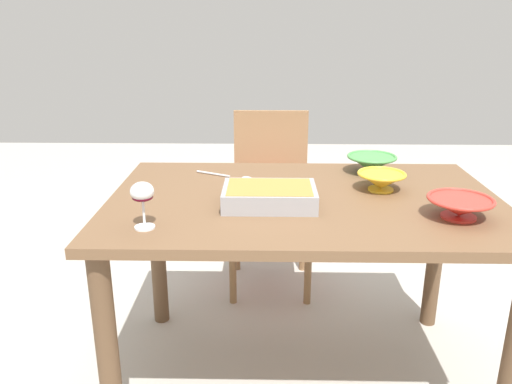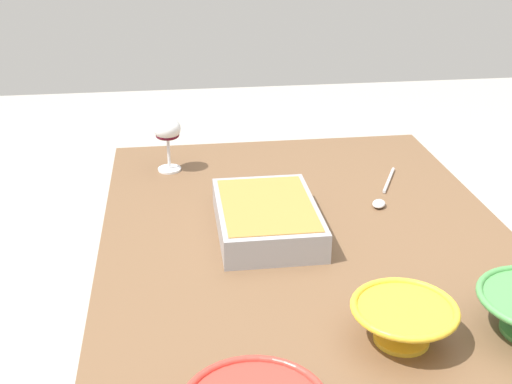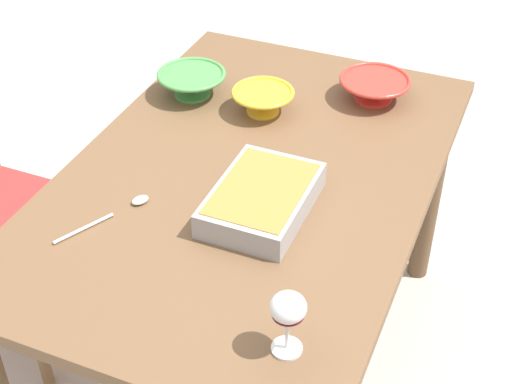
{
  "view_description": "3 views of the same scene",
  "coord_description": "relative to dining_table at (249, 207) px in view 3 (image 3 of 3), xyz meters",
  "views": [
    {
      "loc": [
        -0.14,
        -1.73,
        1.36
      ],
      "look_at": [
        -0.17,
        -0.09,
        0.8
      ],
      "focal_mm": 36.0,
      "sensor_mm": 36.0,
      "label": 1
    },
    {
      "loc": [
        1.14,
        -0.28,
        1.44
      ],
      "look_at": [
        -0.16,
        -0.11,
        0.84
      ],
      "focal_mm": 45.99,
      "sensor_mm": 36.0,
      "label": 2
    },
    {
      "loc": [
        -1.44,
        -0.62,
        1.91
      ],
      "look_at": [
        -0.17,
        -0.09,
        0.84
      ],
      "focal_mm": 53.77,
      "sensor_mm": 36.0,
      "label": 3
    }
  ],
  "objects": [
    {
      "name": "serving_spoon",
      "position": [
        -0.26,
        0.22,
        0.12
      ],
      "size": [
        0.24,
        0.13,
        0.01
      ],
      "color": "silver",
      "rests_on": "dining_table"
    },
    {
      "name": "small_bowl",
      "position": [
        0.29,
        0.31,
        0.15
      ],
      "size": [
        0.2,
        0.2,
        0.07
      ],
      "color": "#4C994C",
      "rests_on": "dining_table"
    },
    {
      "name": "dining_table",
      "position": [
        0.0,
        0.0,
        0.0
      ],
      "size": [
        1.39,
        0.9,
        0.76
      ],
      "color": "brown",
      "rests_on": "ground_plane"
    },
    {
      "name": "ground_plane",
      "position": [
        0.0,
        0.0,
        -0.65
      ],
      "size": [
        8.0,
        8.0,
        0.0
      ],
      "primitive_type": "plane",
      "color": "#B2ADA3"
    },
    {
      "name": "mixing_bowl",
      "position": [
        0.48,
        -0.19,
        0.15
      ],
      "size": [
        0.21,
        0.21,
        0.07
      ],
      "color": "red",
      "rests_on": "dining_table"
    },
    {
      "name": "casserole_dish",
      "position": [
        -0.13,
        -0.09,
        0.15
      ],
      "size": [
        0.31,
        0.21,
        0.07
      ],
      "color": "#99999E",
      "rests_on": "dining_table"
    },
    {
      "name": "wine_glass",
      "position": [
        -0.5,
        -0.3,
        0.22
      ],
      "size": [
        0.07,
        0.07,
        0.15
      ],
      "color": "white",
      "rests_on": "dining_table"
    },
    {
      "name": "serving_bowl",
      "position": [
        0.29,
        0.08,
        0.15
      ],
      "size": [
        0.18,
        0.18,
        0.07
      ],
      "color": "yellow",
      "rests_on": "dining_table"
    }
  ]
}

